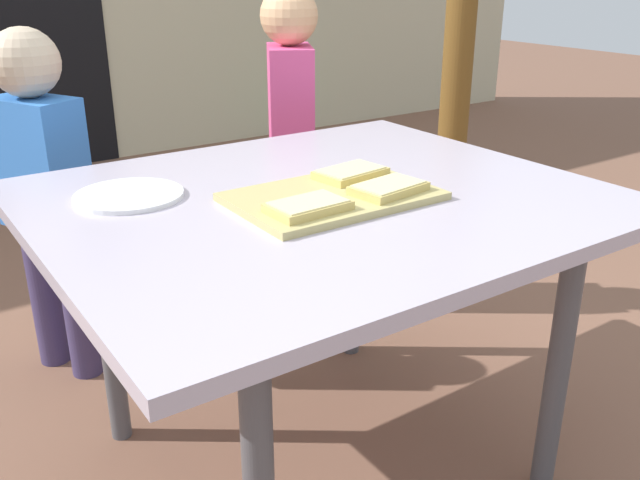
% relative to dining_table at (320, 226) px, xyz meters
% --- Properties ---
extents(ground_plane, '(16.00, 16.00, 0.00)m').
position_rel_dining_table_xyz_m(ground_plane, '(0.00, 0.00, -0.62)').
color(ground_plane, brown).
extents(dining_table, '(1.15, 1.00, 0.69)m').
position_rel_dining_table_xyz_m(dining_table, '(0.00, 0.00, 0.00)').
color(dining_table, '#B6ABBD').
rests_on(dining_table, ground).
extents(cutting_board, '(0.41, 0.27, 0.02)m').
position_rel_dining_table_xyz_m(cutting_board, '(-0.00, -0.05, 0.08)').
color(cutting_board, tan).
rests_on(cutting_board, dining_table).
extents(pizza_slice_far_right, '(0.16, 0.11, 0.02)m').
position_rel_dining_table_xyz_m(pizza_slice_far_right, '(0.10, 0.02, 0.10)').
color(pizza_slice_far_right, tan).
rests_on(pizza_slice_far_right, cutting_board).
extents(pizza_slice_near_right, '(0.16, 0.12, 0.02)m').
position_rel_dining_table_xyz_m(pizza_slice_near_right, '(0.10, -0.11, 0.10)').
color(pizza_slice_near_right, tan).
rests_on(pizza_slice_near_right, cutting_board).
extents(pizza_slice_near_left, '(0.16, 0.10, 0.02)m').
position_rel_dining_table_xyz_m(pizza_slice_near_left, '(-0.10, -0.11, 0.10)').
color(pizza_slice_near_left, tan).
rests_on(pizza_slice_near_left, cutting_board).
extents(plate_white_left, '(0.23, 0.23, 0.01)m').
position_rel_dining_table_xyz_m(plate_white_left, '(-0.34, 0.21, 0.08)').
color(plate_white_left, white).
rests_on(plate_white_left, dining_table).
extents(child_left, '(0.23, 0.28, 1.00)m').
position_rel_dining_table_xyz_m(child_left, '(-0.39, 0.79, -0.04)').
color(child_left, '#3F345B').
rests_on(child_left, ground).
extents(child_right, '(0.24, 0.28, 1.08)m').
position_rel_dining_table_xyz_m(child_right, '(0.43, 0.80, 0.01)').
color(child_right, '#2B4833').
rests_on(child_right, ground).
extents(garden_hose_coil, '(0.41, 0.41, 0.04)m').
position_rel_dining_table_xyz_m(garden_hose_coil, '(1.77, 2.64, -0.60)').
color(garden_hose_coil, green).
rests_on(garden_hose_coil, ground).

